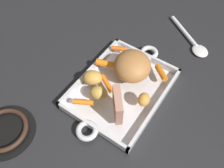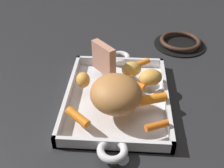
% 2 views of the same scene
% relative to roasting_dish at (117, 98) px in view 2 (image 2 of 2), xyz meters
% --- Properties ---
extents(ground_plane, '(2.02, 2.02, 0.00)m').
position_rel_roasting_dish_xyz_m(ground_plane, '(0.00, 0.00, -0.01)').
color(ground_plane, '#232326').
extents(roasting_dish, '(0.41, 0.25, 0.03)m').
position_rel_roasting_dish_xyz_m(roasting_dish, '(0.00, 0.00, 0.00)').
color(roasting_dish, silver).
rests_on(roasting_dish, ground_plane).
extents(pork_roast, '(0.16, 0.15, 0.08)m').
position_rel_roasting_dish_xyz_m(pork_roast, '(0.06, -0.00, 0.06)').
color(pork_roast, '#B4763F').
rests_on(pork_roast, roasting_dish).
extents(roast_slice_thick, '(0.08, 0.07, 0.08)m').
position_rel_roasting_dish_xyz_m(roast_slice_thick, '(-0.08, -0.04, 0.06)').
color(roast_slice_thick, tan).
rests_on(roast_slice_thick, roasting_dish).
extents(baby_carrot_southeast, '(0.05, 0.06, 0.02)m').
position_rel_roasting_dish_xyz_m(baby_carrot_southeast, '(0.10, -0.08, 0.03)').
color(baby_carrot_southeast, orange).
rests_on(baby_carrot_southeast, roasting_dish).
extents(baby_carrot_short, '(0.04, 0.06, 0.02)m').
position_rel_roasting_dish_xyz_m(baby_carrot_short, '(-0.12, 0.06, 0.03)').
color(baby_carrot_short, orange).
rests_on(baby_carrot_short, roasting_dish).
extents(baby_carrot_center_right, '(0.04, 0.06, 0.02)m').
position_rel_roasting_dish_xyz_m(baby_carrot_center_right, '(-0.02, 0.04, 0.03)').
color(baby_carrot_center_right, orange).
rests_on(baby_carrot_center_right, roasting_dish).
extents(baby_carrot_southwest, '(0.03, 0.05, 0.02)m').
position_rel_roasting_dish_xyz_m(baby_carrot_southwest, '(0.12, 0.09, 0.03)').
color(baby_carrot_southwest, orange).
rests_on(baby_carrot_southwest, roasting_dish).
extents(baby_carrot_northwest, '(0.04, 0.07, 0.02)m').
position_rel_roasting_dish_xyz_m(baby_carrot_northwest, '(0.04, 0.08, 0.03)').
color(baby_carrot_northwest, orange).
rests_on(baby_carrot_northwest, roasting_dish).
extents(potato_halved, '(0.07, 0.07, 0.04)m').
position_rel_roasting_dish_xyz_m(potato_halved, '(-0.04, 0.08, 0.04)').
color(potato_halved, gold).
rests_on(potato_halved, roasting_dish).
extents(potato_golden_large, '(0.06, 0.06, 0.04)m').
position_rel_roasting_dish_xyz_m(potato_golden_large, '(-0.07, 0.03, 0.04)').
color(potato_golden_large, gold).
rests_on(potato_golden_large, roasting_dish).
extents(potato_near_roast, '(0.05, 0.04, 0.04)m').
position_rel_roasting_dish_xyz_m(potato_near_roast, '(-0.02, -0.08, 0.04)').
color(potato_near_roast, gold).
rests_on(potato_near_roast, roasting_dish).
extents(stove_burner_rear, '(0.17, 0.17, 0.02)m').
position_rel_roasting_dish_xyz_m(stove_burner_rear, '(-0.30, 0.19, 0.00)').
color(stove_burner_rear, black).
rests_on(stove_burner_rear, ground_plane).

